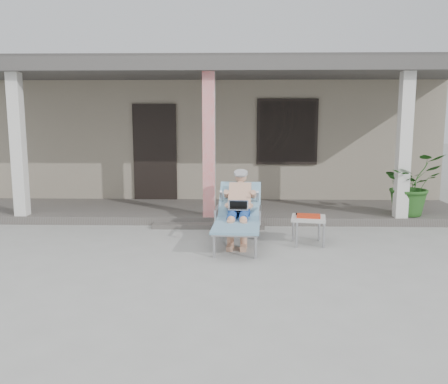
{
  "coord_description": "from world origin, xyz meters",
  "views": [
    {
      "loc": [
        0.5,
        -6.44,
        1.96
      ],
      "look_at": [
        0.31,
        0.6,
        0.85
      ],
      "focal_mm": 38.0,
      "sensor_mm": 36.0,
      "label": 1
    }
  ],
  "objects": [
    {
      "name": "potted_palm",
      "position": [
        3.74,
        2.37,
        0.73
      ],
      "size": [
        1.26,
        1.16,
        1.17
      ],
      "primitive_type": "imported",
      "rotation": [
        0.0,
        0.0,
        0.27
      ],
      "color": "#26591E",
      "rests_on": "porch_deck"
    },
    {
      "name": "lounger",
      "position": [
        0.53,
        0.88,
        0.72
      ],
      "size": [
        0.79,
        1.84,
        1.18
      ],
      "rotation": [
        0.0,
        0.0,
        -0.06
      ],
      "color": "#B7B7BC",
      "rests_on": "ground"
    },
    {
      "name": "house",
      "position": [
        0.0,
        6.5,
        1.67
      ],
      "size": [
        10.4,
        5.4,
        3.3
      ],
      "color": "gray",
      "rests_on": "ground"
    },
    {
      "name": "ground",
      "position": [
        0.0,
        0.0,
        0.0
      ],
      "size": [
        60.0,
        60.0,
        0.0
      ],
      "primitive_type": "plane",
      "color": "#9E9E99",
      "rests_on": "ground"
    },
    {
      "name": "side_table",
      "position": [
        1.62,
        0.79,
        0.39
      ],
      "size": [
        0.59,
        0.59,
        0.46
      ],
      "rotation": [
        0.0,
        0.0,
        -0.17
      ],
      "color": "beige",
      "rests_on": "ground"
    },
    {
      "name": "porch_deck",
      "position": [
        0.0,
        3.0,
        0.07
      ],
      "size": [
        10.0,
        2.0,
        0.15
      ],
      "primitive_type": "cube",
      "color": "#605B56",
      "rests_on": "ground"
    },
    {
      "name": "porch_step",
      "position": [
        0.0,
        1.85,
        0.04
      ],
      "size": [
        2.0,
        0.3,
        0.07
      ],
      "primitive_type": "cube",
      "color": "#605B56",
      "rests_on": "ground"
    },
    {
      "name": "porch_overhang",
      "position": [
        0.0,
        2.95,
        2.79
      ],
      "size": [
        10.0,
        2.3,
        2.85
      ],
      "color": "silver",
      "rests_on": "porch_deck"
    }
  ]
}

